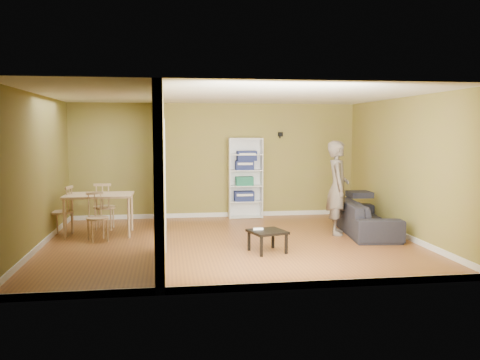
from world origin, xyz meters
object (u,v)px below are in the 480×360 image
person (338,180)px  coffee_table (267,234)px  dining_table (99,198)px  chair_left (61,211)px  sofa (366,212)px  chair_near (97,217)px  bookshelf (245,178)px  chair_far (104,206)px

person → coffee_table: size_ratio=3.89×
dining_table → chair_left: (-0.71, 0.06, -0.23)m
person → dining_table: 4.57m
coffee_table → chair_left: chair_left is taller
sofa → chair_near: 5.06m
bookshelf → chair_near: bearing=-145.2°
person → coffee_table: 2.18m
bookshelf → coffee_table: bearing=-92.5°
coffee_table → chair_near: chair_near is taller
bookshelf → chair_left: (-3.76, -1.50, -0.44)m
sofa → dining_table: bearing=90.2°
sofa → person: bearing=95.8°
coffee_table → dining_table: dining_table is taller
person → coffee_table: person is taller
bookshelf → dining_table: (-3.05, -1.56, -0.20)m
chair_near → person: bearing=-22.6°
chair_left → chair_far: same height
bookshelf → dining_table: 3.43m
sofa → bookshelf: (-2.04, 2.14, 0.50)m
bookshelf → dining_table: bearing=-152.9°
chair_near → chair_far: bearing=68.2°
sofa → person: person is taller
sofa → person: 0.86m
chair_left → chair_near: size_ratio=1.08×
person → dining_table: bearing=98.1°
dining_table → chair_far: size_ratio=1.33×
person → chair_far: (-4.49, 1.15, -0.58)m
sofa → dining_table: (-5.09, 0.58, 0.29)m
dining_table → chair_far: (0.02, 0.58, -0.23)m
person → chair_far: 4.67m
coffee_table → bookshelf: bearing=87.5°
dining_table → chair_near: 0.60m
coffee_table → chair_far: bearing=140.1°
chair_left → chair_far: size_ratio=1.00×
person → chair_far: bearing=91.0°
bookshelf → coffee_table: 3.44m
person → bookshelf: 2.59m
chair_near → chair_far: 1.12m
sofa → chair_near: size_ratio=2.46×
bookshelf → person: bearing=-55.4°
person → chair_left: bearing=98.4°
bookshelf → chair_left: 4.07m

